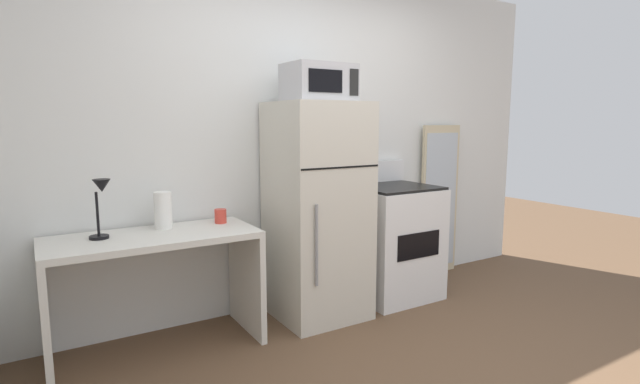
{
  "coord_description": "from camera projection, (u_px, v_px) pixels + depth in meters",
  "views": [
    {
      "loc": [
        -1.79,
        -1.62,
        1.43
      ],
      "look_at": [
        -0.14,
        1.1,
        0.96
      ],
      "focal_mm": 26.88,
      "sensor_mm": 36.0,
      "label": 1
    }
  ],
  "objects": [
    {
      "name": "leaning_mirror",
      "position": [
        439.0,
        200.0,
        4.5
      ],
      "size": [
        0.44,
        0.03,
        1.4
      ],
      "color": "#C6B793",
      "rests_on": "ground"
    },
    {
      "name": "refrigerator",
      "position": [
        317.0,
        211.0,
        3.49
      ],
      "size": [
        0.62,
        0.64,
        1.57
      ],
      "color": "beige",
      "rests_on": "ground"
    },
    {
      "name": "paper_towel_roll",
      "position": [
        163.0,
        210.0,
        3.06
      ],
      "size": [
        0.11,
        0.11,
        0.24
      ],
      "primitive_type": "cylinder",
      "color": "white",
      "rests_on": "desk"
    },
    {
      "name": "microwave",
      "position": [
        319.0,
        83.0,
        3.34
      ],
      "size": [
        0.46,
        0.35,
        0.26
      ],
      "color": "#B7B7BC",
      "rests_on": "refrigerator"
    },
    {
      "name": "oven_range",
      "position": [
        393.0,
        241.0,
        3.92
      ],
      "size": [
        0.65,
        0.61,
        1.1
      ],
      "color": "white",
      "rests_on": "ground"
    },
    {
      "name": "desk_lamp",
      "position": [
        101.0,
        198.0,
        2.78
      ],
      "size": [
        0.14,
        0.12,
        0.35
      ],
      "color": "black",
      "rests_on": "desk"
    },
    {
      "name": "desk",
      "position": [
        155.0,
        269.0,
        2.95
      ],
      "size": [
        1.25,
        0.57,
        0.75
      ],
      "color": "silver",
      "rests_on": "ground"
    },
    {
      "name": "wall_back_white",
      "position": [
        296.0,
        139.0,
        3.75
      ],
      "size": [
        5.0,
        0.1,
        2.6
      ],
      "primitive_type": "cube",
      "color": "silver",
      "rests_on": "ground"
    },
    {
      "name": "coffee_mug",
      "position": [
        221.0,
        216.0,
        3.25
      ],
      "size": [
        0.08,
        0.08,
        0.09
      ],
      "primitive_type": "cylinder",
      "color": "#D83F33",
      "rests_on": "desk"
    }
  ]
}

